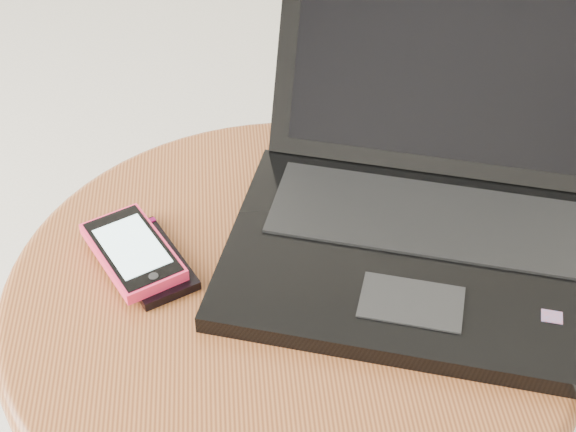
{
  "coord_description": "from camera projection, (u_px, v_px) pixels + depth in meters",
  "views": [
    {
      "loc": [
        -0.0,
        -0.57,
        1.04
      ],
      "look_at": [
        0.05,
        0.03,
        0.51
      ],
      "focal_mm": 52.85,
      "sensor_mm": 36.0,
      "label": 1
    }
  ],
  "objects": [
    {
      "name": "phone_pink",
      "position": [
        133.0,
        251.0,
        0.83
      ],
      "size": [
        0.11,
        0.13,
        0.01
      ],
      "color": "#FF2B56",
      "rests_on": "phone_black"
    },
    {
      "name": "phone_black",
      "position": [
        150.0,
        261.0,
        0.84
      ],
      "size": [
        0.1,
        0.13,
        0.01
      ],
      "color": "black",
      "rests_on": "table"
    },
    {
      "name": "table",
      "position": [
        292.0,
        350.0,
        0.89
      ],
      "size": [
        0.57,
        0.57,
        0.45
      ],
      "color": "brown",
      "rests_on": "ground"
    },
    {
      "name": "laptop",
      "position": [
        427.0,
        201.0,
        0.85
      ],
      "size": [
        0.47,
        0.46,
        0.23
      ],
      "color": "black",
      "rests_on": "table"
    }
  ]
}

